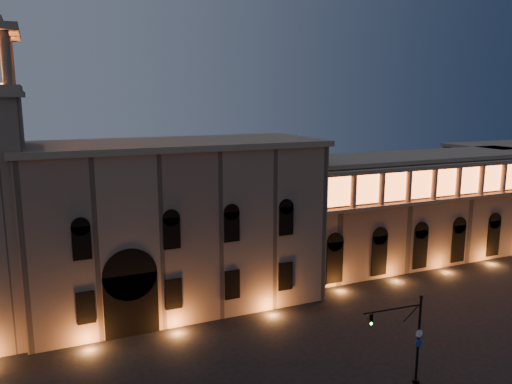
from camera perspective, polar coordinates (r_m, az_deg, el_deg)
government_building at (r=53.67m, az=-9.17°, el=-3.67°), size 30.80×12.80×17.60m
colonnade_wing at (r=71.84m, az=17.72°, el=-1.58°), size 40.60×11.50×14.50m
secondary_building at (r=94.66m, az=27.16°, el=0.39°), size 20.00×12.00×14.00m
traffic_light at (r=41.36m, az=17.06°, el=-15.80°), size 5.27×0.74×7.24m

